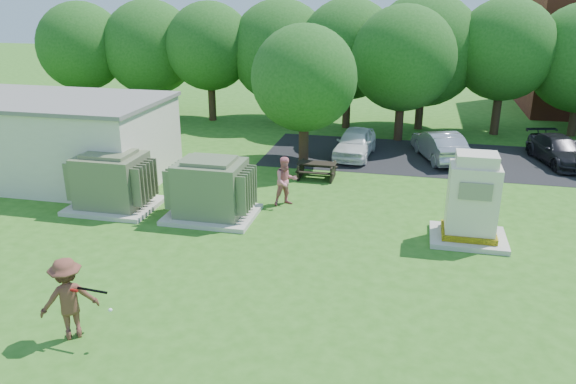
% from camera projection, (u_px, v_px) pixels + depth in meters
% --- Properties ---
extents(ground, '(120.00, 120.00, 0.00)m').
position_uv_depth(ground, '(254.00, 289.00, 14.67)').
color(ground, '#2D6619').
rests_on(ground, ground).
extents(service_building, '(10.00, 5.00, 3.20)m').
position_uv_depth(service_building, '(42.00, 140.00, 22.84)').
color(service_building, beige).
rests_on(service_building, ground).
extents(service_building_roof, '(10.20, 5.20, 0.15)m').
position_uv_depth(service_building_roof, '(35.00, 99.00, 22.27)').
color(service_building_roof, slate).
rests_on(service_building_roof, service_building).
extents(parking_strip, '(20.00, 6.00, 0.01)m').
position_uv_depth(parking_strip, '(484.00, 161.00, 25.57)').
color(parking_strip, '#232326').
rests_on(parking_strip, ground).
extents(transformer_left, '(3.00, 2.40, 2.07)m').
position_uv_depth(transformer_left, '(112.00, 182.00, 19.82)').
color(transformer_left, beige).
rests_on(transformer_left, ground).
extents(transformer_right, '(3.00, 2.40, 2.07)m').
position_uv_depth(transformer_right, '(211.00, 190.00, 19.05)').
color(transformer_right, beige).
rests_on(transformer_right, ground).
extents(generator_cabinet, '(2.31, 1.89, 2.81)m').
position_uv_depth(generator_cabinet, '(472.00, 203.00, 17.15)').
color(generator_cabinet, beige).
rests_on(generator_cabinet, ground).
extents(picnic_table, '(1.57, 1.18, 0.67)m').
position_uv_depth(picnic_table, '(317.00, 169.00, 23.13)').
color(picnic_table, black).
rests_on(picnic_table, ground).
extents(batter, '(1.43, 1.32, 1.93)m').
position_uv_depth(batter, '(69.00, 298.00, 12.39)').
color(batter, brown).
rests_on(batter, ground).
extents(person_at_picnic, '(1.10, 1.05, 1.80)m').
position_uv_depth(person_at_picnic, '(286.00, 181.00, 20.14)').
color(person_at_picnic, '#D4707B').
rests_on(person_at_picnic, ground).
extents(car_white, '(1.86, 3.99, 1.32)m').
position_uv_depth(car_white, '(355.00, 143.00, 26.08)').
color(car_white, white).
rests_on(car_white, ground).
extents(car_silver_a, '(2.65, 4.33, 1.35)m').
position_uv_depth(car_silver_a, '(440.00, 145.00, 25.61)').
color(car_silver_a, '#A0A0A4').
rests_on(car_silver_a, ground).
extents(car_dark, '(2.63, 4.41, 1.20)m').
position_uv_depth(car_dark, '(559.00, 150.00, 25.07)').
color(car_dark, black).
rests_on(car_dark, ground).
extents(batting_equipment, '(1.02, 0.23, 0.43)m').
position_uv_depth(batting_equipment, '(90.00, 293.00, 12.13)').
color(batting_equipment, black).
rests_on(batting_equipment, ground).
extents(tree_row, '(41.30, 13.30, 7.30)m').
position_uv_depth(tree_row, '(381.00, 54.00, 29.84)').
color(tree_row, '#47301E').
rests_on(tree_row, ground).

